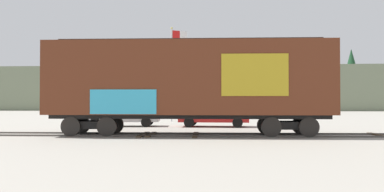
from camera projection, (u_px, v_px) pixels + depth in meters
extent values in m
plane|color=gray|center=(181.00, 135.00, 17.69)|extent=(260.00, 260.00, 0.00)
cube|color=#4C4742|center=(188.00, 136.00, 16.94)|extent=(59.98, 1.72, 0.08)
cube|color=#4C4742|center=(190.00, 133.00, 18.38)|extent=(59.98, 1.72, 0.08)
cube|color=#423323|center=(143.00, 134.00, 17.75)|extent=(0.31, 2.51, 0.07)
cube|color=#423323|center=(381.00, 135.00, 17.29)|extent=(0.31, 2.51, 0.07)
cube|color=#423323|center=(196.00, 135.00, 17.65)|extent=(0.31, 2.51, 0.07)
cube|color=#423323|center=(151.00, 135.00, 17.74)|extent=(0.31, 2.51, 0.07)
cube|color=#5B2B19|center=(189.00, 79.00, 17.70)|extent=(13.41, 3.15, 3.40)
cube|color=#2D2823|center=(189.00, 41.00, 17.73)|extent=(12.68, 0.74, 0.24)
cube|color=#B2931E|center=(255.00, 75.00, 16.17)|extent=(2.93, 0.11, 1.87)
cube|color=#33A5CC|center=(123.00, 102.00, 16.39)|extent=(2.99, 0.11, 1.10)
cube|color=black|center=(189.00, 116.00, 17.67)|extent=(13.11, 1.89, 0.20)
cube|color=black|center=(93.00, 125.00, 17.86)|extent=(2.13, 1.31, 0.36)
cylinder|color=black|center=(71.00, 126.00, 17.18)|extent=(0.92, 0.14, 0.92)
cylinder|color=black|center=(81.00, 125.00, 18.62)|extent=(0.92, 0.14, 0.92)
cylinder|color=black|center=(107.00, 127.00, 17.11)|extent=(0.92, 0.14, 0.92)
cylinder|color=black|center=(114.00, 125.00, 18.54)|extent=(0.92, 0.14, 0.92)
cube|color=black|center=(287.00, 125.00, 17.47)|extent=(2.13, 1.31, 0.36)
cylinder|color=black|center=(271.00, 127.00, 16.79)|extent=(0.92, 0.14, 0.92)
cylinder|color=black|center=(266.00, 125.00, 18.23)|extent=(0.92, 0.14, 0.92)
cylinder|color=black|center=(309.00, 127.00, 16.72)|extent=(0.92, 0.14, 0.92)
cylinder|color=black|center=(301.00, 125.00, 18.16)|extent=(0.92, 0.14, 0.92)
cylinder|color=silver|center=(172.00, 75.00, 30.19)|extent=(0.12, 0.12, 7.60)
sphere|color=#D8CC66|center=(172.00, 28.00, 30.25)|extent=(0.18, 0.18, 0.18)
cube|color=red|center=(180.00, 35.00, 30.50)|extent=(1.18, 0.57, 0.72)
cube|color=white|center=(183.00, 35.00, 30.61)|extent=(0.60, 0.31, 0.72)
cube|color=slate|center=(210.00, 91.00, 86.13)|extent=(132.03, 40.87, 8.24)
cube|color=brown|center=(203.00, 64.00, 74.06)|extent=(5.69, 4.37, 2.17)
cube|color=brown|center=(312.00, 61.00, 72.60)|extent=(4.77, 3.38, 2.70)
cube|color=brown|center=(307.00, 60.00, 72.67)|extent=(4.22, 4.07, 3.43)
cone|color=#193D23|center=(312.00, 54.00, 69.54)|extent=(2.43, 2.43, 4.85)
cone|color=#193D23|center=(323.00, 60.00, 75.30)|extent=(2.02, 2.02, 4.05)
cone|color=#193D23|center=(265.00, 54.00, 69.49)|extent=(2.34, 2.34, 4.68)
cone|color=#193D23|center=(130.00, 62.00, 76.10)|extent=(1.72, 1.72, 3.44)
cone|color=#193D23|center=(351.00, 57.00, 68.24)|extent=(1.62, 1.62, 3.23)
cube|color=#B7BABF|center=(123.00, 117.00, 24.27)|extent=(4.87, 2.08, 0.61)
cube|color=#2D333D|center=(118.00, 107.00, 24.28)|extent=(2.70, 1.74, 0.64)
cylinder|color=black|center=(149.00, 121.00, 25.09)|extent=(0.66, 0.27, 0.64)
cylinder|color=black|center=(146.00, 122.00, 23.47)|extent=(0.66, 0.27, 0.64)
cylinder|color=black|center=(101.00, 121.00, 25.07)|extent=(0.66, 0.27, 0.64)
cylinder|color=black|center=(95.00, 122.00, 23.44)|extent=(0.66, 0.27, 0.64)
cube|color=#B21E1E|center=(214.00, 116.00, 23.84)|extent=(4.53, 2.05, 0.73)
cube|color=#2D333D|center=(212.00, 105.00, 23.87)|extent=(2.03, 1.75, 0.69)
cylinder|color=black|center=(237.00, 121.00, 24.53)|extent=(0.65, 0.25, 0.64)
cylinder|color=black|center=(238.00, 123.00, 22.79)|extent=(0.65, 0.25, 0.64)
cylinder|color=black|center=(192.00, 121.00, 24.88)|extent=(0.65, 0.25, 0.64)
cylinder|color=black|center=(189.00, 122.00, 23.14)|extent=(0.65, 0.25, 0.64)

